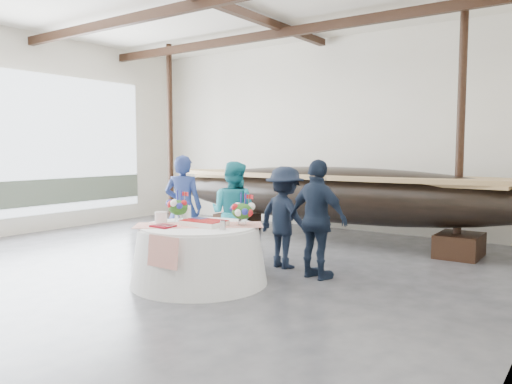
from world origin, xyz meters
The scene contains 11 objects.
floor centered at (0.00, 0.00, 0.00)m, with size 10.00×12.00×0.01m, color #3D3D42.
wall_back centered at (0.00, 6.00, 2.25)m, with size 10.00×0.02×4.50m, color silver.
pavilion_structure centered at (0.00, 0.76, 4.00)m, with size 9.80×11.76×4.50m.
open_bay centered at (-4.95, 1.00, 1.83)m, with size 0.03×7.00×3.20m.
longboat_display centered at (1.09, 4.35, 0.98)m, with size 8.19×1.64×1.53m.
banquet_table centered at (0.94, 0.42, 0.41)m, with size 1.93×1.93×0.83m.
tabletop_items centered at (0.88, 0.59, 0.98)m, with size 1.74×1.54×0.40m.
guest_woman_blue centered at (-0.33, 1.45, 0.90)m, with size 0.65×0.43×1.80m, color navy.
guest_woman_teal centered at (0.63, 1.63, 0.85)m, with size 0.82×0.64×1.70m, color teal.
guest_man_left centered at (1.44, 1.92, 0.81)m, with size 1.05×0.60×1.62m, color black.
guest_man_right centered at (2.19, 1.61, 0.87)m, with size 1.03×0.43×1.75m, color #141E31.
Camera 1 is at (5.60, -4.80, 1.91)m, focal length 35.00 mm.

